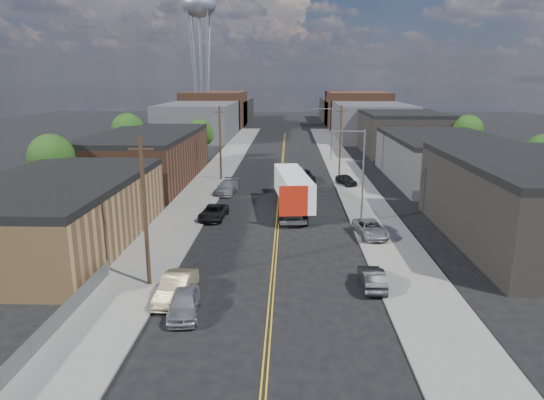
# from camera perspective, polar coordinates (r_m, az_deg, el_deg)

# --- Properties ---
(ground) EXTENTS (260.00, 260.00, 0.00)m
(ground) POSITION_cam_1_polar(r_m,az_deg,el_deg) (80.87, 1.24, 4.46)
(ground) COLOR black
(ground) RESTS_ON ground
(centerline) EXTENTS (0.32, 120.00, 0.01)m
(centerline) POSITION_cam_1_polar(r_m,az_deg,el_deg) (66.13, 1.06, 2.31)
(centerline) COLOR gold
(centerline) RESTS_ON ground
(sidewalk_left) EXTENTS (5.00, 140.00, 0.15)m
(sidewalk_left) POSITION_cam_1_polar(r_m,az_deg,el_deg) (66.94, -7.10, 2.41)
(sidewalk_left) COLOR slate
(sidewalk_left) RESTS_ON ground
(sidewalk_right) EXTENTS (5.00, 140.00, 0.15)m
(sidewalk_right) POSITION_cam_1_polar(r_m,az_deg,el_deg) (66.65, 9.26, 2.28)
(sidewalk_right) COLOR slate
(sidewalk_right) RESTS_ON ground
(warehouse_tan) EXTENTS (12.00, 22.00, 5.60)m
(warehouse_tan) POSITION_cam_1_polar(r_m,az_deg,el_deg) (43.59, -23.97, -1.33)
(warehouse_tan) COLOR olive
(warehouse_tan) RESTS_ON ground
(warehouse_brown) EXTENTS (12.00, 26.00, 6.60)m
(warehouse_brown) POSITION_cam_1_polar(r_m,az_deg,el_deg) (67.29, -14.51, 4.92)
(warehouse_brown) COLOR #472A1C
(warehouse_brown) RESTS_ON ground
(industrial_right_a) EXTENTS (14.00, 22.00, 7.10)m
(industrial_right_a) POSITION_cam_1_polar(r_m,az_deg,el_deg) (46.00, 29.03, -0.17)
(industrial_right_a) COLOR black
(industrial_right_a) RESTS_ON ground
(industrial_right_b) EXTENTS (14.00, 24.00, 6.10)m
(industrial_right_b) POSITION_cam_1_polar(r_m,az_deg,el_deg) (69.78, 19.53, 4.66)
(industrial_right_b) COLOR #313133
(industrial_right_b) RESTS_ON ground
(industrial_right_c) EXTENTS (14.00, 22.00, 7.60)m
(industrial_right_c) POSITION_cam_1_polar(r_m,az_deg,el_deg) (94.60, 14.93, 7.71)
(industrial_right_c) COLOR black
(industrial_right_c) RESTS_ON ground
(skyline_left_a) EXTENTS (16.00, 30.00, 8.00)m
(skyline_left_a) POSITION_cam_1_polar(r_m,az_deg,el_deg) (117.04, -8.47, 9.25)
(skyline_left_a) COLOR #313133
(skyline_left_a) RESTS_ON ground
(skyline_right_a) EXTENTS (16.00, 30.00, 8.00)m
(skyline_right_a) POSITION_cam_1_polar(r_m,az_deg,el_deg) (116.68, 11.50, 9.11)
(skyline_right_a) COLOR #313133
(skyline_right_a) RESTS_ON ground
(skyline_left_b) EXTENTS (16.00, 26.00, 10.00)m
(skyline_left_b) POSITION_cam_1_polar(r_m,az_deg,el_deg) (141.57, -6.66, 10.51)
(skyline_left_b) COLOR #472A1C
(skyline_left_b) RESTS_ON ground
(skyline_right_b) EXTENTS (16.00, 26.00, 10.00)m
(skyline_right_b) POSITION_cam_1_polar(r_m,az_deg,el_deg) (141.28, 9.88, 10.39)
(skyline_right_b) COLOR #472A1C
(skyline_right_b) RESTS_ON ground
(skyline_left_c) EXTENTS (16.00, 40.00, 7.00)m
(skyline_left_c) POSITION_cam_1_polar(r_m,az_deg,el_deg) (161.43, -5.58, 10.43)
(skyline_left_c) COLOR black
(skyline_left_c) RESTS_ON ground
(skyline_right_c) EXTENTS (16.00, 40.00, 7.00)m
(skyline_right_c) POSITION_cam_1_polar(r_m,az_deg,el_deg) (161.17, 8.90, 10.32)
(skyline_right_c) COLOR black
(skyline_right_c) RESTS_ON ground
(water_tower) EXTENTS (9.00, 9.00, 36.90)m
(water_tower) POSITION_cam_1_polar(r_m,az_deg,el_deg) (132.90, -8.59, 21.32)
(water_tower) COLOR gray
(water_tower) RESTS_ON ground
(streetlight_near) EXTENTS (3.39, 0.25, 9.00)m
(streetlight_near) POSITION_cam_1_polar(r_m,az_deg,el_deg) (45.94, 10.20, 3.64)
(streetlight_near) COLOR gray
(streetlight_near) RESTS_ON ground
(streetlight_far) EXTENTS (3.39, 0.25, 9.00)m
(streetlight_far) POSITION_cam_1_polar(r_m,az_deg,el_deg) (80.42, 6.74, 8.14)
(streetlight_far) COLOR gray
(streetlight_far) RESTS_ON ground
(utility_pole_left_near) EXTENTS (1.60, 0.26, 10.00)m
(utility_pole_left_near) POSITION_cam_1_polar(r_m,az_deg,el_deg) (32.23, -14.73, -1.35)
(utility_pole_left_near) COLOR black
(utility_pole_left_near) RESTS_ON ground
(utility_pole_left_far) EXTENTS (1.60, 0.26, 10.00)m
(utility_pole_left_far) POSITION_cam_1_polar(r_m,az_deg,el_deg) (65.92, -6.11, 6.72)
(utility_pole_left_far) COLOR black
(utility_pole_left_far) RESTS_ON ground
(utility_pole_right) EXTENTS (1.60, 0.26, 10.00)m
(utility_pole_right) POSITION_cam_1_polar(r_m,az_deg,el_deg) (68.63, 8.04, 6.95)
(utility_pole_right) COLOR black
(utility_pole_right) RESTS_ON ground
(chainlink_fence) EXTENTS (0.05, 16.00, 1.22)m
(chainlink_fence) POSITION_cam_1_polar(r_m,az_deg,el_deg) (29.33, -24.21, -13.11)
(chainlink_fence) COLOR slate
(chainlink_fence) RESTS_ON ground
(tree_left_near) EXTENTS (4.85, 4.76, 7.91)m
(tree_left_near) POSITION_cam_1_polar(r_m,az_deg,el_deg) (56.27, -24.45, 4.33)
(tree_left_near) COLOR black
(tree_left_near) RESTS_ON ground
(tree_left_mid) EXTENTS (5.10, 5.04, 8.37)m
(tree_left_mid) POSITION_cam_1_polar(r_m,az_deg,el_deg) (79.21, -16.54, 7.69)
(tree_left_mid) COLOR black
(tree_left_mid) RESTS_ON ground
(tree_left_far) EXTENTS (4.35, 4.20, 6.97)m
(tree_left_far) POSITION_cam_1_polar(r_m,az_deg,el_deg) (83.58, -8.41, 7.78)
(tree_left_far) COLOR black
(tree_left_far) RESTS_ON ground
(tree_right_near) EXTENTS (4.60, 4.48, 7.44)m
(tree_right_near) POSITION_cam_1_polar(r_m,az_deg,el_deg) (63.43, 29.31, 4.48)
(tree_right_near) COLOR black
(tree_right_near) RESTS_ON ground
(tree_right_far) EXTENTS (4.85, 4.76, 7.91)m
(tree_right_far) POSITION_cam_1_polar(r_m,az_deg,el_deg) (85.26, 22.09, 7.45)
(tree_right_far) COLOR black
(tree_right_far) RESTS_ON ground
(semi_truck) EXTENTS (4.21, 15.76, 4.05)m
(semi_truck) POSITION_cam_1_polar(r_m,az_deg,el_deg) (51.71, 2.47, 1.59)
(semi_truck) COLOR white
(semi_truck) RESTS_ON ground
(car_left_a) EXTENTS (2.19, 4.51, 1.49)m
(car_left_a) POSITION_cam_1_polar(r_m,az_deg,el_deg) (29.32, -10.30, -11.85)
(car_left_a) COLOR #A2A3A7
(car_left_a) RESTS_ON ground
(car_left_b) EXTENTS (2.01, 4.95, 1.60)m
(car_left_b) POSITION_cam_1_polar(r_m,az_deg,el_deg) (31.26, -11.19, -10.08)
(car_left_b) COLOR #9A8B65
(car_left_b) RESTS_ON ground
(car_left_c) EXTENTS (2.69, 5.12, 1.38)m
(car_left_c) POSITION_cam_1_polar(r_m,az_deg,el_deg) (48.05, -6.90, -1.46)
(car_left_c) COLOR black
(car_left_c) RESTS_ON ground
(car_left_d) EXTENTS (2.87, 5.61, 1.56)m
(car_left_d) POSITION_cam_1_polar(r_m,az_deg,el_deg) (58.64, -5.33, 1.50)
(car_left_d) COLOR #A5A8AA
(car_left_d) RESTS_ON ground
(car_right_oncoming) EXTENTS (1.48, 4.15, 1.36)m
(car_right_oncoming) POSITION_cam_1_polar(r_m,az_deg,el_deg) (33.04, 11.68, -8.97)
(car_right_oncoming) COLOR black
(car_right_oncoming) RESTS_ON ground
(car_right_lot_a) EXTENTS (2.97, 5.19, 1.36)m
(car_right_lot_a) POSITION_cam_1_polar(r_m,az_deg,el_deg) (43.00, 11.52, -3.30)
(car_right_lot_a) COLOR #9B9D9F
(car_right_lot_a) RESTS_ON sidewalk_right
(car_right_lot_c) EXTENTS (2.86, 4.18, 1.32)m
(car_right_lot_c) POSITION_cam_1_polar(r_m,az_deg,el_deg) (63.36, 8.72, 2.37)
(car_right_lot_c) COLOR black
(car_right_lot_c) RESTS_ON sidewalk_right
(car_ahead_truck) EXTENTS (3.44, 6.15, 1.63)m
(car_ahead_truck) POSITION_cam_1_polar(r_m,az_deg,el_deg) (65.12, 3.68, 2.82)
(car_ahead_truck) COLOR black
(car_ahead_truck) RESTS_ON ground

